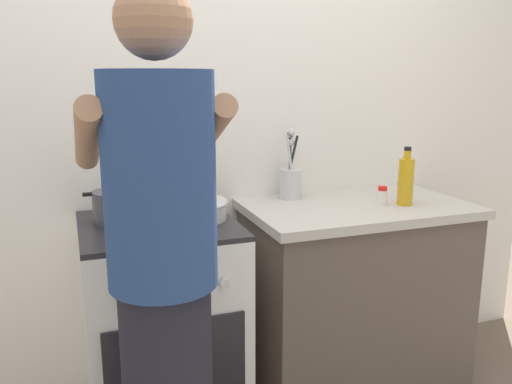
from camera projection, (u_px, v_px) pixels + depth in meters
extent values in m
cube|color=silver|center=(259.00, 122.00, 2.48)|extent=(3.20, 0.10, 2.50)
cube|color=brown|center=(354.00, 301.00, 2.45)|extent=(0.96, 0.56, 0.86)
cube|color=#B7B2A8|center=(358.00, 208.00, 2.35)|extent=(1.00, 0.60, 0.04)
cube|color=white|center=(162.00, 330.00, 2.15)|extent=(0.60, 0.60, 0.88)
cube|color=#232326|center=(158.00, 225.00, 2.05)|extent=(0.60, 0.60, 0.02)
cube|color=black|center=(177.00, 373.00, 1.87)|extent=(0.51, 0.01, 0.40)
cylinder|color=silver|center=(121.00, 298.00, 1.74)|extent=(0.04, 0.01, 0.04)
cylinder|color=silver|center=(175.00, 291.00, 1.80)|extent=(0.04, 0.01, 0.04)
cylinder|color=silver|center=(225.00, 284.00, 1.86)|extent=(0.04, 0.01, 0.04)
cylinder|color=#38383D|center=(119.00, 207.00, 2.03)|extent=(0.20, 0.20, 0.13)
cube|color=black|center=(87.00, 194.00, 1.98)|extent=(0.04, 0.02, 0.01)
cube|color=black|center=(148.00, 190.00, 2.06)|extent=(0.04, 0.02, 0.01)
cylinder|color=#B7B7BC|center=(192.00, 210.00, 2.10)|extent=(0.28, 0.28, 0.07)
torus|color=#B7B7BC|center=(192.00, 202.00, 2.09)|extent=(0.29, 0.29, 0.01)
cylinder|color=silver|center=(290.00, 184.00, 2.45)|extent=(0.10, 0.10, 0.14)
cylinder|color=silver|center=(291.00, 169.00, 2.44)|extent=(0.05, 0.05, 0.23)
sphere|color=silver|center=(291.00, 142.00, 2.41)|extent=(0.03, 0.03, 0.03)
cylinder|color=#B7BABF|center=(291.00, 166.00, 2.40)|extent=(0.05, 0.02, 0.29)
sphere|color=#B7BABF|center=(291.00, 132.00, 2.37)|extent=(0.03, 0.03, 0.03)
cylinder|color=silver|center=(290.00, 166.00, 2.43)|extent=(0.03, 0.02, 0.28)
sphere|color=silver|center=(290.00, 134.00, 2.40)|extent=(0.03, 0.03, 0.03)
cylinder|color=black|center=(290.00, 166.00, 2.43)|extent=(0.01, 0.04, 0.28)
sphere|color=black|center=(291.00, 133.00, 2.40)|extent=(0.03, 0.03, 0.03)
cylinder|color=black|center=(291.00, 166.00, 2.43)|extent=(0.05, 0.06, 0.29)
sphere|color=black|center=(291.00, 133.00, 2.40)|extent=(0.03, 0.03, 0.03)
cylinder|color=silver|center=(382.00, 198.00, 2.33)|extent=(0.04, 0.04, 0.07)
cylinder|color=red|center=(383.00, 188.00, 2.32)|extent=(0.04, 0.04, 0.02)
cylinder|color=gold|center=(406.00, 182.00, 2.32)|extent=(0.07, 0.07, 0.21)
cylinder|color=gold|center=(407.00, 155.00, 2.29)|extent=(0.03, 0.03, 0.04)
cylinder|color=black|center=(408.00, 149.00, 2.28)|extent=(0.03, 0.03, 0.02)
cylinder|color=navy|center=(160.00, 181.00, 1.39)|extent=(0.30, 0.30, 0.58)
sphere|color=#A07254|center=(153.00, 20.00, 1.30)|extent=(0.20, 0.20, 0.20)
cylinder|color=#A07254|center=(88.00, 137.00, 1.44)|extent=(0.07, 0.41, 0.24)
cylinder|color=#A07254|center=(208.00, 132.00, 1.55)|extent=(0.07, 0.41, 0.24)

